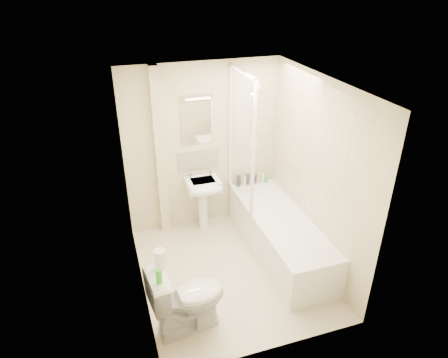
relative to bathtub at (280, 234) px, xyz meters
name	(u,v)px	position (x,y,z in m)	size (l,w,h in m)	color
floor	(231,271)	(-0.75, -0.18, -0.29)	(2.50, 2.50, 0.00)	beige
wall_back	(203,148)	(-0.75, 1.07, 0.91)	(2.20, 0.02, 2.40)	beige
wall_left	(134,204)	(-1.85, -0.18, 0.91)	(0.02, 2.50, 2.40)	beige
wall_right	(317,175)	(0.35, -0.18, 0.91)	(0.02, 2.50, 2.40)	beige
ceiling	(233,84)	(-0.75, -0.18, 2.11)	(2.20, 2.50, 0.02)	white
tile_back	(253,127)	(0.00, 1.06, 1.14)	(0.70, 0.01, 1.75)	beige
tile_right	(311,153)	(0.34, 0.00, 1.14)	(0.01, 2.10, 1.75)	beige
pipe_boxing	(160,155)	(-1.37, 1.01, 0.91)	(0.12, 0.12, 2.40)	beige
splashback	(199,160)	(-0.82, 1.06, 0.74)	(0.60, 0.01, 0.30)	beige
mirror	(198,123)	(-0.82, 1.06, 1.29)	(0.46, 0.01, 0.60)	white
strip_light	(197,97)	(-0.82, 1.03, 1.66)	(0.42, 0.07, 0.07)	silver
bathtub	(280,234)	(0.00, 0.00, 0.00)	(0.70, 2.10, 0.55)	white
shower_screen	(241,139)	(-0.35, 0.62, 1.16)	(0.04, 0.92, 1.80)	white
shower_fixture	(255,120)	(0.00, 1.01, 1.26)	(0.10, 0.16, 0.99)	white
pedestal_sink	(204,191)	(-0.82, 0.83, 0.35)	(0.47, 0.45, 0.91)	white
bottle_black_a	(238,181)	(-0.24, 0.98, 0.34)	(0.06, 0.06, 0.17)	black
bottle_white_a	(244,181)	(-0.14, 0.98, 0.33)	(0.06, 0.06, 0.13)	silver
bottle_black_b	(248,179)	(-0.09, 0.98, 0.35)	(0.05, 0.05, 0.18)	black
bottle_blue	(254,180)	(0.01, 0.98, 0.32)	(0.06, 0.06, 0.13)	navy
bottle_cream	(259,178)	(0.09, 0.98, 0.35)	(0.05, 0.05, 0.17)	beige
bottle_white_b	(263,178)	(0.15, 0.98, 0.33)	(0.05, 0.05, 0.14)	white
bottle_green	(265,179)	(0.20, 0.98, 0.30)	(0.07, 0.07, 0.09)	green
toilet	(188,298)	(-1.47, -0.88, 0.11)	(0.83, 0.54, 0.80)	white
toilet_roll_lower	(160,264)	(-1.71, -0.80, 0.56)	(0.10, 0.10, 0.09)	white
toilet_roll_upper	(160,255)	(-1.70, -0.79, 0.66)	(0.12, 0.12, 0.11)	white
green_bottle	(159,276)	(-1.76, -1.02, 0.59)	(0.06, 0.06, 0.16)	green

